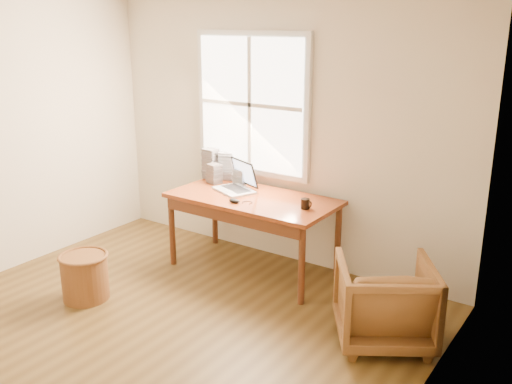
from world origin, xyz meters
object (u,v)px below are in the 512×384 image
(laptop, at_px, (234,176))
(coffee_mug, at_px, (305,204))
(desk, at_px, (253,199))
(armchair, at_px, (385,302))
(wicker_stool, at_px, (85,277))
(cd_stack_a, at_px, (227,166))

(laptop, relative_size, coffee_mug, 4.83)
(desk, distance_m, laptop, 0.31)
(armchair, height_order, coffee_mug, coffee_mug)
(wicker_stool, xyz_separation_m, laptop, (0.62, 1.36, 0.71))
(desk, xyz_separation_m, wicker_stool, (-0.87, -1.32, -0.53))
(armchair, xyz_separation_m, laptop, (-1.80, 0.53, 0.58))
(coffee_mug, bearing_deg, armchair, -46.86)
(coffee_mug, bearing_deg, desk, 156.86)
(laptop, bearing_deg, desk, 13.58)
(desk, height_order, cd_stack_a, cd_stack_a)
(desk, height_order, coffee_mug, coffee_mug)
(laptop, height_order, coffee_mug, laptop)
(armchair, relative_size, cd_stack_a, 2.46)
(cd_stack_a, bearing_deg, wicker_stool, -99.93)
(coffee_mug, bearing_deg, wicker_stool, -159.11)
(armchair, distance_m, coffee_mug, 1.18)
(armchair, xyz_separation_m, coffee_mug, (-0.97, 0.47, 0.47))
(laptop, distance_m, coffee_mug, 0.84)
(coffee_mug, bearing_deg, cd_stack_a, 141.07)
(cd_stack_a, bearing_deg, desk, -31.45)
(desk, distance_m, cd_stack_a, 0.70)
(desk, distance_m, wicker_stool, 1.67)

